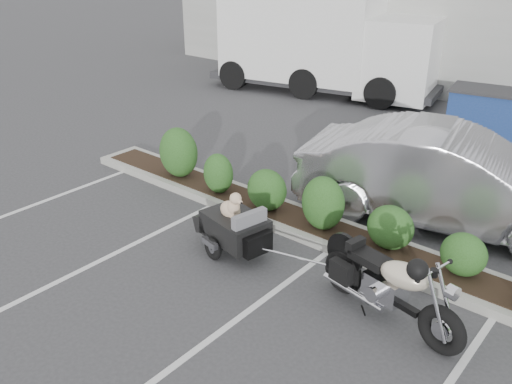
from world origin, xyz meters
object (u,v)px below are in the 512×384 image
Objects in this scene: motorcycle at (389,286)px; sedan at (449,178)px; dumpster at (485,111)px; delivery_truck at (325,41)px; pet_trailer at (235,226)px.

sedan reaches higher than motorcycle.
delivery_truck is at bearing 159.99° from dumpster.
motorcycle is 0.44× the size of sedan.
dumpster is 5.93m from delivery_truck.
dumpster is at bearing -22.24° from delivery_truck.
delivery_truck is (-4.67, 9.75, 1.21)m from pet_trailer.
pet_trailer is 10.88m from delivery_truck.
pet_trailer is at bearing -106.79° from dumpster.
motorcycle is at bearing 11.21° from pet_trailer.
dumpster is 0.25× the size of delivery_truck.
motorcycle is at bearing -64.71° from delivery_truck.
delivery_truck is at bearing 127.37° from pet_trailer.
delivery_truck is at bearing 34.16° from sedan.
sedan is at bearing 66.47° from pet_trailer.
pet_trailer is 0.24× the size of delivery_truck.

